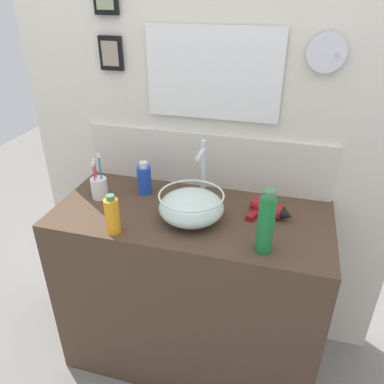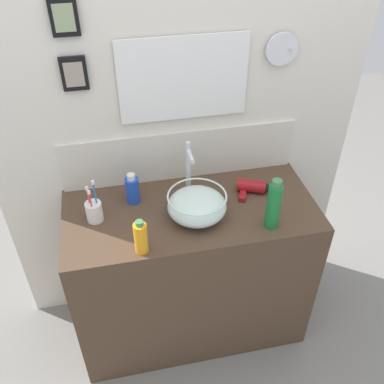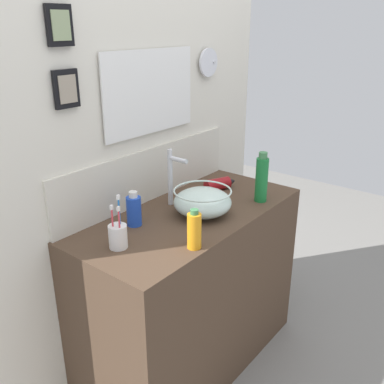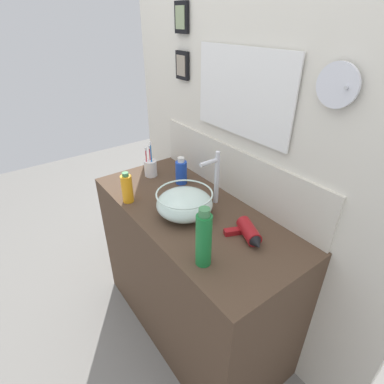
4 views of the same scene
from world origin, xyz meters
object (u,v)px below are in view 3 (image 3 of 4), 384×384
at_px(hair_drier, 220,184).
at_px(lotion_bottle, 134,210).
at_px(toothbrush_cup, 118,236).
at_px(soap_dispenser, 262,179).
at_px(glass_bowl_sink, 202,202).
at_px(faucet, 172,174).
at_px(spray_bottle, 194,230).

relative_size(hair_drier, lotion_bottle, 1.26).
relative_size(toothbrush_cup, soap_dispenser, 0.87).
xyz_separation_m(toothbrush_cup, lotion_bottle, (0.18, 0.09, 0.02)).
relative_size(glass_bowl_sink, hair_drier, 1.36).
distance_m(glass_bowl_sink, soap_dispenser, 0.33).
distance_m(faucet, lotion_bottle, 0.28).
distance_m(glass_bowl_sink, hair_drier, 0.32).
bearing_deg(lotion_bottle, glass_bowl_sink, -31.62).
bearing_deg(hair_drier, spray_bottle, -154.17).
height_order(toothbrush_cup, soap_dispenser, soap_dispenser).
height_order(faucet, toothbrush_cup, faucet).
bearing_deg(faucet, toothbrush_cup, -166.21).
xyz_separation_m(hair_drier, spray_bottle, (-0.57, -0.27, 0.05)).
relative_size(glass_bowl_sink, faucet, 0.96).
bearing_deg(faucet, soap_dispenser, -45.30).
height_order(faucet, lotion_bottle, faucet).
bearing_deg(spray_bottle, toothbrush_cup, 127.92).
distance_m(faucet, spray_bottle, 0.44).
xyz_separation_m(glass_bowl_sink, toothbrush_cup, (-0.44, 0.07, -0.01)).
height_order(toothbrush_cup, lotion_bottle, toothbrush_cup).
relative_size(spray_bottle, soap_dispenser, 0.65).
bearing_deg(glass_bowl_sink, lotion_bottle, 148.38).
height_order(toothbrush_cup, spray_bottle, toothbrush_cup).
bearing_deg(faucet, glass_bowl_sink, -90.00).
xyz_separation_m(faucet, spray_bottle, (-0.26, -0.34, -0.08)).
distance_m(glass_bowl_sink, faucet, 0.20).
height_order(glass_bowl_sink, lotion_bottle, lotion_bottle).
height_order(glass_bowl_sink, spray_bottle, spray_bottle).
bearing_deg(glass_bowl_sink, soap_dispenser, -22.61).
height_order(hair_drier, soap_dispenser, soap_dispenser).
bearing_deg(spray_bottle, faucet, 52.09).
relative_size(hair_drier, spray_bottle, 1.20).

